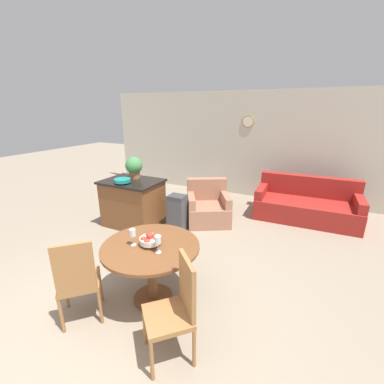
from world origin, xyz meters
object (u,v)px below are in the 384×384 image
Objects in this scene: trash_bin at (177,213)px; dining_table at (151,258)px; dining_chair_near_right at (176,306)px; teal_bowl at (122,181)px; wine_glass_left at (133,233)px; potted_plant at (134,167)px; couch at (306,205)px; armchair at (208,208)px; dining_chair_near_left at (78,278)px; kitchen_island at (133,203)px; wine_glass_right at (158,240)px; fruit_bowl at (150,240)px.

dining_table is at bearing -69.87° from trash_bin.
dining_chair_near_right reaches higher than teal_bowl.
teal_bowl is at bearing 133.51° from wine_glass_left.
dining_table is at bearing -48.02° from potted_plant.
dining_chair_near_right is 0.97m from wine_glass_left.
couch is 2.11m from armchair.
trash_bin is 0.34× the size of couch.
trash_bin is (-1.29, 2.33, -0.20)m from dining_chair_near_right.
armchair is (-1.82, -1.07, -0.00)m from couch.
dining_chair_near_left reaches higher than kitchen_island.
kitchen_island is (-1.75, 1.74, -0.44)m from wine_glass_right.
kitchen_island is (-1.07, 2.27, -0.08)m from dining_chair_near_left.
fruit_bowl is (-0.00, 0.00, 0.24)m from dining_table.
wine_glass_right is 3.90m from couch.
dining_table is 0.24m from fruit_bowl.
kitchen_island is at bearing -178.35° from armchair.
dining_table is 1.01× the size of armchair.
dining_chair_near_left is at bearing -117.79° from couch.
couch is (3.14, 2.09, -0.69)m from teal_bowl.
dining_table is 5.60× the size of wine_glass_right.
trash_bin is (-0.84, 1.91, -0.56)m from wine_glass_right.
dining_table is 2.47m from armchair.
dining_chair_near_left and dining_chair_near_right have the same top height.
fruit_bowl is 2.31m from kitchen_island.
potted_plant is at bearing 69.98° from dining_chair_near_left.
armchair is at bearing 31.34° from kitchen_island.
dining_table is 1.02× the size of kitchen_island.
dining_table is 3.84m from couch.
dining_table is at bearing 150.82° from wine_glass_right.
potted_plant is at bearing 131.98° from fruit_bowl.
dining_chair_near_left reaches higher than teal_bowl.
wine_glass_left is 2.08m from teal_bowl.
wine_glass_left is at bearing -50.98° from kitchen_island.
dining_chair_near_left is 1.44× the size of trash_bin.
dining_table is at bearing 5.86° from dining_chair_near_right.
fruit_bowl is 1.20× the size of wine_glass_right.
dining_table reaches higher than trash_bin.
teal_bowl is (-1.10, 2.04, 0.43)m from dining_chair_near_left.
potted_plant is (-2.27, 2.34, 0.61)m from dining_chair_near_right.
fruit_bowl is at bearing 5.85° from dining_chair_near_right.
dining_chair_near_right is 3.31× the size of teal_bowl.
dining_chair_near_left reaches higher than dining_table.
teal_bowl reaches higher than kitchen_island.
wine_glass_left is (-0.18, -0.09, 0.32)m from dining_table.
wine_glass_right is at bearing -112.15° from couch.
wine_glass_right is (-0.45, 0.41, 0.36)m from dining_chair_near_right.
potted_plant reaches higher than wine_glass_left.
dining_chair_near_right is 3.31m from potted_plant.
wine_glass_left and wine_glass_right have the same top height.
wine_glass_left reaches higher than kitchen_island.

